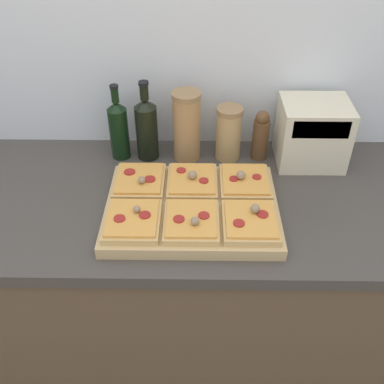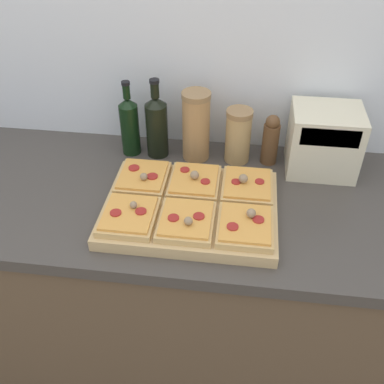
# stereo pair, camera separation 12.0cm
# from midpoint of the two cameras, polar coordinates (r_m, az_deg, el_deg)

# --- Properties ---
(wall_back) EXTENTS (6.00, 0.06, 2.50)m
(wall_back) POSITION_cam_midpoint_polar(r_m,az_deg,el_deg) (1.54, 1.30, 17.78)
(wall_back) COLOR silver
(wall_back) RESTS_ON ground_plane
(kitchen_counter) EXTENTS (2.63, 0.67, 0.92)m
(kitchen_counter) POSITION_cam_midpoint_polar(r_m,az_deg,el_deg) (1.72, -0.42, -12.35)
(kitchen_counter) COLOR brown
(kitchen_counter) RESTS_ON ground_plane
(cutting_board) EXTENTS (0.50, 0.38, 0.04)m
(cutting_board) POSITION_cam_midpoint_polar(r_m,az_deg,el_deg) (1.32, 2.43, -2.20)
(cutting_board) COLOR tan
(cutting_board) RESTS_ON kitchen_counter
(pizza_slice_back_left) EXTENTS (0.15, 0.17, 0.05)m
(pizza_slice_back_left) POSITION_cam_midpoint_polar(r_m,az_deg,el_deg) (1.39, -3.80, 1.78)
(pizza_slice_back_left) COLOR tan
(pizza_slice_back_left) RESTS_ON cutting_board
(pizza_slice_back_center) EXTENTS (0.15, 0.17, 0.05)m
(pizza_slice_back_center) POSITION_cam_midpoint_polar(r_m,az_deg,el_deg) (1.37, 2.83, 1.28)
(pizza_slice_back_center) COLOR tan
(pizza_slice_back_center) RESTS_ON cutting_board
(pizza_slice_back_right) EXTENTS (0.15, 0.17, 0.06)m
(pizza_slice_back_right) POSITION_cam_midpoint_polar(r_m,az_deg,el_deg) (1.37, 9.53, 0.74)
(pizza_slice_back_right) COLOR tan
(pizza_slice_back_right) RESTS_ON cutting_board
(pizza_slice_front_left) EXTENTS (0.15, 0.17, 0.05)m
(pizza_slice_front_left) POSITION_cam_midpoint_polar(r_m,az_deg,el_deg) (1.25, -5.30, -3.12)
(pizza_slice_front_left) COLOR tan
(pizza_slice_front_left) RESTS_ON cutting_board
(pizza_slice_front_center) EXTENTS (0.15, 0.17, 0.05)m
(pizza_slice_front_center) POSITION_cam_midpoint_polar(r_m,az_deg,el_deg) (1.23, 2.07, -3.79)
(pizza_slice_front_center) COLOR tan
(pizza_slice_front_center) RESTS_ON cutting_board
(pizza_slice_front_right) EXTENTS (0.15, 0.17, 0.05)m
(pizza_slice_front_right) POSITION_cam_midpoint_polar(r_m,az_deg,el_deg) (1.23, 9.58, -4.35)
(pizza_slice_front_right) COLOR tan
(pizza_slice_front_right) RESTS_ON cutting_board
(olive_oil_bottle) EXTENTS (0.06, 0.06, 0.27)m
(olive_oil_bottle) POSITION_cam_midpoint_polar(r_m,az_deg,el_deg) (1.54, -5.73, 8.44)
(olive_oil_bottle) COLOR black
(olive_oil_bottle) RESTS_ON kitchen_counter
(wine_bottle) EXTENTS (0.07, 0.07, 0.28)m
(wine_bottle) POSITION_cam_midpoint_polar(r_m,az_deg,el_deg) (1.53, -2.25, 8.42)
(wine_bottle) COLOR black
(wine_bottle) RESTS_ON kitchen_counter
(grain_jar_tall) EXTENTS (0.10, 0.10, 0.24)m
(grain_jar_tall) POSITION_cam_midpoint_polar(r_m,az_deg,el_deg) (1.51, 2.82, 8.32)
(grain_jar_tall) COLOR #AD7F4C
(grain_jar_tall) RESTS_ON kitchen_counter
(grain_jar_short) EXTENTS (0.09, 0.09, 0.19)m
(grain_jar_short) POSITION_cam_midpoint_polar(r_m,az_deg,el_deg) (1.52, 8.15, 7.03)
(grain_jar_short) COLOR tan
(grain_jar_short) RESTS_ON kitchen_counter
(pepper_mill) EXTENTS (0.05, 0.05, 0.18)m
(pepper_mill) POSITION_cam_midpoint_polar(r_m,az_deg,el_deg) (1.53, 12.18, 6.42)
(pepper_mill) COLOR brown
(pepper_mill) RESTS_ON kitchen_counter
(toaster_oven) EXTENTS (0.24, 0.19, 0.21)m
(toaster_oven) POSITION_cam_midpoint_polar(r_m,az_deg,el_deg) (1.53, 18.55, 6.16)
(toaster_oven) COLOR beige
(toaster_oven) RESTS_ON kitchen_counter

